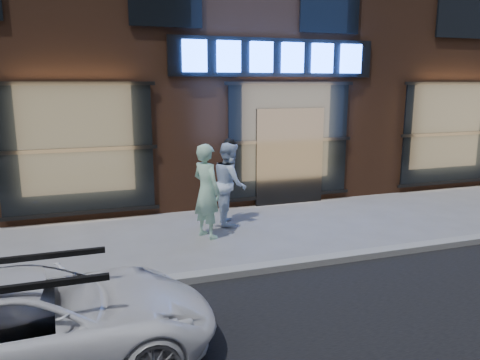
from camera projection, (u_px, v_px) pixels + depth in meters
The scene contains 6 objects.
ground at pixel (381, 256), 8.31m from camera, with size 90.00×90.00×0.00m, color slate.
curb at pixel (381, 252), 8.30m from camera, with size 60.00×0.25×0.12m, color gray.
storefront_building at pixel (238, 13), 14.66m from camera, with size 30.20×8.28×10.30m.
man_bowtie at pixel (207, 191), 9.14m from camera, with size 0.68×0.45×1.87m, color #A5D8BD.
man_cap at pixel (230, 183), 10.06m from camera, with size 0.87×0.68×1.79m, color white.
white_suv at pixel (31, 325), 4.87m from camera, with size 1.80×3.89×1.08m, color white.
Camera 1 is at (-4.91, -6.63, 3.01)m, focal length 35.00 mm.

